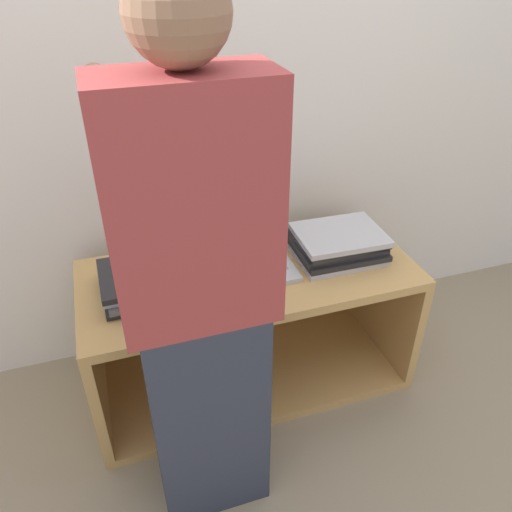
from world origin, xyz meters
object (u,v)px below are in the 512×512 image
at_px(laptop_stack_left, 151,280).
at_px(laptop_open, 245,252).
at_px(laptop_stack_right, 337,244).
at_px(person, 199,303).

bearing_deg(laptop_stack_left, laptop_open, 8.09).
xyz_separation_m(laptop_open, laptop_stack_right, (0.36, -0.05, -0.00)).
height_order(laptop_stack_left, person, person).
distance_m(laptop_stack_left, laptop_stack_right, 0.73).
bearing_deg(laptop_stack_right, laptop_stack_left, 179.99).
bearing_deg(person, laptop_stack_right, 34.86).
distance_m(laptop_stack_left, person, 0.50).
bearing_deg(laptop_stack_right, person, -145.14).
xyz_separation_m(laptop_stack_right, person, (-0.64, -0.44, 0.20)).
distance_m(laptop_open, person, 0.60).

